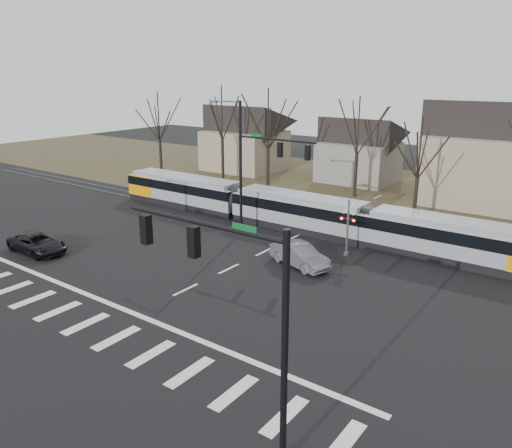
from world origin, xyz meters
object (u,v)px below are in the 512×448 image
Objects in this scene: tram at (299,210)px; suv at (37,243)px; sedan at (300,255)px; rail_crossing_signal at (347,229)px.

tram reaches higher than suv.
sedan is 4.13m from rail_crossing_signal.
rail_crossing_signal reaches higher than suv.
sedan reaches higher than suv.
tram is at bearing -38.21° from suv.
rail_crossing_signal is at bearing -55.93° from suv.
sedan is 18.45m from suv.
tram reaches higher than sedan.
tram is 7.89× the size of sedan.
tram is 7.80× the size of suv.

